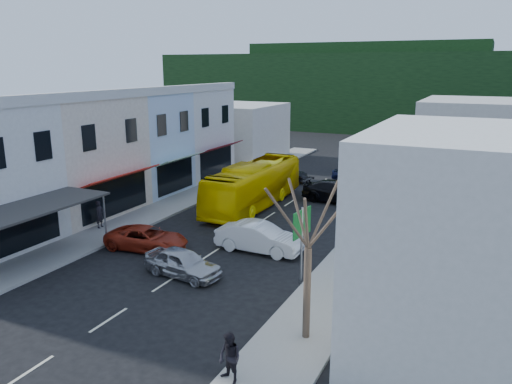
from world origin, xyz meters
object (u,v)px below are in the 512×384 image
object	(u,v)px
car_red	(147,238)
pedestrian_left	(100,214)
car_white	(259,239)
direction_sign	(302,246)
street_tree	(308,248)
car_silver	(183,263)
traffic_signal	(418,143)
pedestrian_right	(230,358)
bus	(254,186)

from	to	relation	value
car_red	pedestrian_left	bearing A→B (deg)	65.74
car_white	car_red	world-z (taller)	same
car_white	pedestrian_left	bearing A→B (deg)	94.75
direction_sign	street_tree	xyz separation A→B (m)	(1.99, -4.79, 1.84)
car_silver	pedestrian_left	bearing A→B (deg)	73.35
car_white	traffic_signal	bearing A→B (deg)	-8.49
pedestrian_right	street_tree	distance (m)	4.73
car_red	pedestrian_right	distance (m)	13.50
car_silver	car_red	xyz separation A→B (m)	(-3.90, 2.25, 0.00)
car_white	direction_sign	bearing A→B (deg)	-129.21
bus	car_silver	world-z (taller)	bus
car_white	traffic_signal	world-z (taller)	traffic_signal
bus	car_silver	xyz separation A→B (m)	(2.31, -12.89, -0.85)
pedestrian_left	direction_sign	size ratio (longest dim) A/B	0.46
car_white	pedestrian_right	distance (m)	12.15
car_silver	pedestrian_right	size ratio (longest dim) A/B	2.59
car_red	traffic_signal	size ratio (longest dim) A/B	0.93
bus	traffic_signal	bearing A→B (deg)	66.97
car_silver	car_red	world-z (taller)	same
street_tree	car_red	bearing A→B (deg)	155.30
bus	car_white	world-z (taller)	bus
pedestrian_right	traffic_signal	xyz separation A→B (m)	(0.07, 40.37, 1.49)
car_white	direction_sign	world-z (taller)	direction_sign
car_red	pedestrian_right	world-z (taller)	pedestrian_right
car_white	pedestrian_left	size ratio (longest dim) A/B	2.59
car_red	street_tree	size ratio (longest dim) A/B	0.62
car_silver	street_tree	bearing A→B (deg)	-104.80
street_tree	pedestrian_left	bearing A→B (deg)	157.25
car_silver	direction_sign	xyz separation A→B (m)	(5.51, 1.80, 1.17)
bus	pedestrian_left	world-z (taller)	bus
bus	street_tree	distance (m)	18.80
bus	pedestrian_left	bearing A→B (deg)	-125.83
bus	direction_sign	bearing A→B (deg)	-55.35
bus	pedestrian_right	xyz separation A→B (m)	(8.55, -19.56, -0.55)
pedestrian_right	pedestrian_left	bearing A→B (deg)	164.65
car_white	street_tree	world-z (taller)	street_tree
car_silver	car_white	bearing A→B (deg)	-15.66
bus	car_red	distance (m)	10.79
car_silver	car_white	world-z (taller)	same
car_silver	street_tree	size ratio (longest dim) A/B	0.59
car_red	car_white	bearing A→B (deg)	-73.64
pedestrian_right	bus	bearing A→B (deg)	133.26
car_red	pedestrian_left	size ratio (longest dim) A/B	2.71
car_white	pedestrian_right	bearing A→B (deg)	-159.33
direction_sign	car_red	bearing A→B (deg)	-175.24
pedestrian_left	street_tree	xyz separation A→B (m)	(16.24, -6.81, 2.70)
direction_sign	street_tree	size ratio (longest dim) A/B	0.50
car_white	traffic_signal	size ratio (longest dim) A/B	0.88
pedestrian_left	traffic_signal	xyz separation A→B (m)	(15.05, 29.89, 1.49)
pedestrian_left	pedestrian_right	distance (m)	18.28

